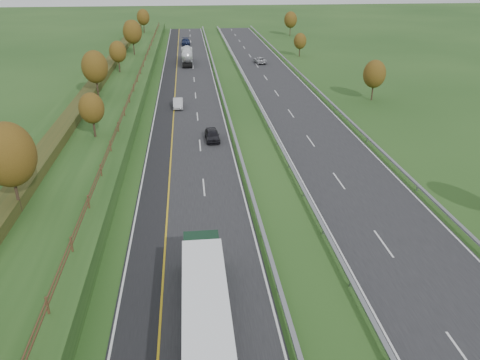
{
  "coord_description": "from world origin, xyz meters",
  "views": [
    {
      "loc": [
        0.26,
        -7.52,
        20.61
      ],
      "look_at": [
        4.56,
        31.71,
        2.2
      ],
      "focal_mm": 35.0,
      "sensor_mm": 36.0,
      "label": 1
    }
  ],
  "objects_px": {
    "box_lorry": "(206,317)",
    "car_silver_mid": "(178,103)",
    "car_small_far": "(186,42)",
    "car_oncoming": "(260,60)",
    "road_tanker": "(187,55)",
    "car_dark_near": "(212,135)"
  },
  "relations": [
    {
      "from": "road_tanker",
      "to": "car_dark_near",
      "type": "bearing_deg",
      "value": -86.84
    },
    {
      "from": "box_lorry",
      "to": "car_oncoming",
      "type": "relative_size",
      "value": 3.37
    },
    {
      "from": "car_silver_mid",
      "to": "car_small_far",
      "type": "distance_m",
      "value": 61.61
    },
    {
      "from": "car_silver_mid",
      "to": "car_oncoming",
      "type": "xyz_separation_m",
      "value": [
        17.91,
        33.62,
        -0.03
      ]
    },
    {
      "from": "car_small_far",
      "to": "car_silver_mid",
      "type": "bearing_deg",
      "value": -92.08
    },
    {
      "from": "car_small_far",
      "to": "car_oncoming",
      "type": "distance_m",
      "value": 32.46
    },
    {
      "from": "car_small_far",
      "to": "car_oncoming",
      "type": "height_order",
      "value": "car_small_far"
    },
    {
      "from": "box_lorry",
      "to": "car_small_far",
      "type": "relative_size",
      "value": 2.93
    },
    {
      "from": "car_small_far",
      "to": "car_oncoming",
      "type": "xyz_separation_m",
      "value": [
        16.47,
        -27.97,
        -0.14
      ]
    },
    {
      "from": "box_lorry",
      "to": "car_dark_near",
      "type": "relative_size",
      "value": 3.8
    },
    {
      "from": "box_lorry",
      "to": "car_small_far",
      "type": "xyz_separation_m",
      "value": [
        -0.76,
        112.34,
        -1.48
      ]
    },
    {
      "from": "box_lorry",
      "to": "road_tanker",
      "type": "height_order",
      "value": "box_lorry"
    },
    {
      "from": "road_tanker",
      "to": "car_dark_near",
      "type": "xyz_separation_m",
      "value": [
        2.78,
        -50.45,
        -1.09
      ]
    },
    {
      "from": "box_lorry",
      "to": "car_oncoming",
      "type": "xyz_separation_m",
      "value": [
        15.71,
        84.37,
        -1.62
      ]
    },
    {
      "from": "car_dark_near",
      "to": "road_tanker",
      "type": "bearing_deg",
      "value": 90.63
    },
    {
      "from": "road_tanker",
      "to": "car_oncoming",
      "type": "xyz_separation_m",
      "value": [
        16.23,
        -1.35,
        -1.15
      ]
    },
    {
      "from": "road_tanker",
      "to": "car_silver_mid",
      "type": "distance_m",
      "value": 35.03
    },
    {
      "from": "box_lorry",
      "to": "car_silver_mid",
      "type": "height_order",
      "value": "box_lorry"
    },
    {
      "from": "car_silver_mid",
      "to": "car_oncoming",
      "type": "relative_size",
      "value": 0.88
    },
    {
      "from": "box_lorry",
      "to": "car_small_far",
      "type": "distance_m",
      "value": 112.35
    },
    {
      "from": "car_dark_near",
      "to": "car_silver_mid",
      "type": "xyz_separation_m",
      "value": [
        -4.47,
        15.48,
        -0.03
      ]
    },
    {
      "from": "car_silver_mid",
      "to": "car_small_far",
      "type": "xyz_separation_m",
      "value": [
        1.44,
        61.59,
        0.11
      ]
    }
  ]
}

